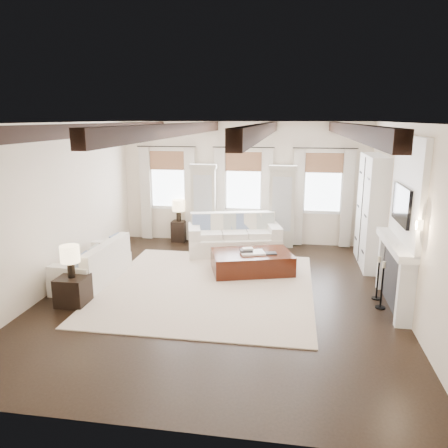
% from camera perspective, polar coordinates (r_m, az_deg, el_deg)
% --- Properties ---
extents(ground, '(7.50, 7.50, 0.00)m').
position_cam_1_polar(ground, '(8.42, -0.48, -9.25)').
color(ground, black).
rests_on(ground, ground).
extents(room_shell, '(6.54, 7.54, 3.22)m').
position_cam_1_polar(room_shell, '(8.67, 5.37, 4.39)').
color(room_shell, white).
rests_on(room_shell, ground).
extents(area_rug, '(4.10, 4.36, 0.02)m').
position_cam_1_polar(area_rug, '(8.81, -2.08, -8.12)').
color(area_rug, beige).
rests_on(area_rug, ground).
extents(sofa_back, '(2.42, 1.52, 0.96)m').
position_cam_1_polar(sofa_back, '(10.88, 1.30, -1.70)').
color(sofa_back, white).
rests_on(sofa_back, ground).
extents(sofa_left, '(0.96, 1.97, 0.83)m').
position_cam_1_polar(sofa_left, '(9.36, -16.47, -5.28)').
color(sofa_left, white).
rests_on(sofa_left, ground).
extents(ottoman, '(1.93, 1.50, 0.44)m').
position_cam_1_polar(ottoman, '(9.56, 3.64, -5.01)').
color(ottoman, black).
rests_on(ottoman, ground).
extents(tray, '(0.59, 0.51, 0.04)m').
position_cam_1_polar(tray, '(9.42, 3.75, -3.75)').
color(tray, white).
rests_on(tray, ottoman).
extents(book_lower, '(0.31, 0.27, 0.04)m').
position_cam_1_polar(book_lower, '(9.41, 2.92, -3.49)').
color(book_lower, '#262628').
rests_on(book_lower, tray).
extents(book_upper, '(0.26, 0.23, 0.03)m').
position_cam_1_polar(book_upper, '(9.43, 3.11, -3.23)').
color(book_upper, beige).
rests_on(book_upper, book_lower).
extents(book_loose, '(0.28, 0.24, 0.03)m').
position_cam_1_polar(book_loose, '(9.42, 6.11, -3.83)').
color(book_loose, '#262628').
rests_on(book_loose, ottoman).
extents(side_table_front, '(0.52, 0.52, 0.52)m').
position_cam_1_polar(side_table_front, '(8.39, -19.12, -8.22)').
color(side_table_front, black).
rests_on(side_table_front, ground).
extents(lamp_front, '(0.34, 0.34, 0.58)m').
position_cam_1_polar(lamp_front, '(8.18, -19.47, -3.94)').
color(lamp_front, black).
rests_on(lamp_front, side_table_front).
extents(side_table_back, '(0.37, 0.37, 0.56)m').
position_cam_1_polar(side_table_back, '(11.96, -5.88, -0.92)').
color(side_table_back, black).
rests_on(side_table_back, ground).
extents(lamp_back, '(0.34, 0.34, 0.58)m').
position_cam_1_polar(lamp_back, '(11.81, -5.96, 2.25)').
color(lamp_back, black).
rests_on(lamp_back, side_table_back).
extents(candlestick_near, '(0.18, 0.18, 0.87)m').
position_cam_1_polar(candlestick_near, '(8.22, 19.91, -7.99)').
color(candlestick_near, black).
rests_on(candlestick_near, ground).
extents(candlestick_far, '(0.17, 0.17, 0.82)m').
position_cam_1_polar(candlestick_far, '(8.60, 19.42, -7.11)').
color(candlestick_far, black).
rests_on(candlestick_far, ground).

